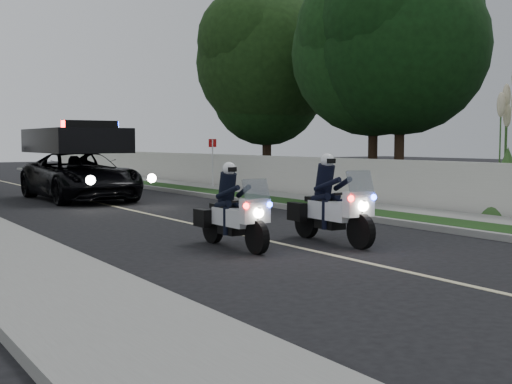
% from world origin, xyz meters
% --- Properties ---
extents(ground, '(120.00, 120.00, 0.00)m').
position_xyz_m(ground, '(0.00, 0.00, 0.00)').
color(ground, black).
rests_on(ground, ground).
extents(curb_right, '(0.20, 60.00, 0.15)m').
position_xyz_m(curb_right, '(4.10, 10.00, 0.07)').
color(curb_right, gray).
rests_on(curb_right, ground).
extents(grass_verge, '(1.20, 60.00, 0.16)m').
position_xyz_m(grass_verge, '(4.80, 10.00, 0.08)').
color(grass_verge, '#193814').
rests_on(grass_verge, ground).
extents(sidewalk_right, '(1.40, 60.00, 0.16)m').
position_xyz_m(sidewalk_right, '(6.10, 10.00, 0.08)').
color(sidewalk_right, gray).
rests_on(sidewalk_right, ground).
extents(property_wall, '(0.22, 60.00, 1.50)m').
position_xyz_m(property_wall, '(7.10, 10.00, 0.75)').
color(property_wall, beige).
rests_on(property_wall, ground).
extents(lane_marking, '(0.12, 50.00, 0.01)m').
position_xyz_m(lane_marking, '(0.00, 10.00, 0.00)').
color(lane_marking, '#BFB78C').
rests_on(lane_marking, ground).
extents(police_moto_left, '(0.71, 1.97, 1.67)m').
position_xyz_m(police_moto_left, '(-1.09, 0.75, 0.00)').
color(police_moto_left, silver).
rests_on(police_moto_left, ground).
extents(police_moto_right, '(0.81, 2.17, 1.83)m').
position_xyz_m(police_moto_right, '(0.92, 0.23, 0.00)').
color(police_moto_right, silver).
rests_on(police_moto_right, ground).
extents(police_suv, '(2.91, 6.14, 2.97)m').
position_xyz_m(police_suv, '(-0.15, 12.81, 0.00)').
color(police_suv, black).
rests_on(police_suv, ground).
extents(sign_post, '(0.41, 0.41, 2.24)m').
position_xyz_m(sign_post, '(6.00, 14.27, 0.00)').
color(sign_post, '#B80D15').
rests_on(sign_post, ground).
extents(pampas_mid, '(1.88, 1.88, 4.26)m').
position_xyz_m(pampas_mid, '(7.60, 1.04, 0.00)').
color(pampas_mid, '#C3B896').
rests_on(pampas_mid, ground).
extents(tree_right_a, '(7.51, 7.51, 10.62)m').
position_xyz_m(tree_right_a, '(10.03, 7.46, 0.00)').
color(tree_right_a, black).
rests_on(tree_right_a, ground).
extents(tree_right_b, '(7.61, 7.61, 10.44)m').
position_xyz_m(tree_right_b, '(9.97, 8.80, 0.00)').
color(tree_right_b, '#153913').
rests_on(tree_right_b, ground).
extents(tree_right_c, '(5.52, 5.52, 8.69)m').
position_xyz_m(tree_right_c, '(9.85, 15.98, 0.00)').
color(tree_right_c, '#153511').
rests_on(tree_right_c, ground).
extents(tree_right_d, '(6.74, 6.74, 11.21)m').
position_xyz_m(tree_right_d, '(9.84, 15.86, 0.00)').
color(tree_right_d, '#1B3A13').
rests_on(tree_right_d, ground).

